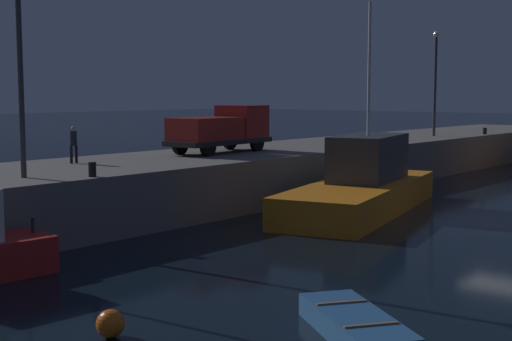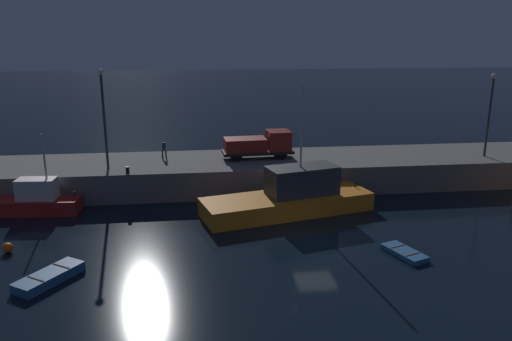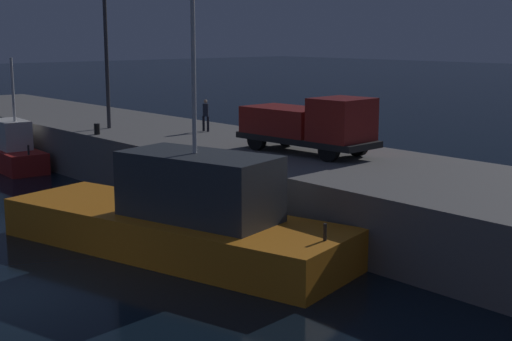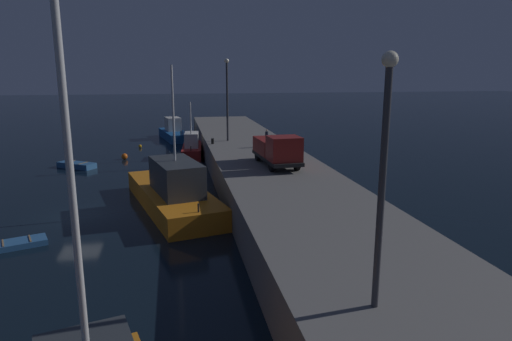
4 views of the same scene
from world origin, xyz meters
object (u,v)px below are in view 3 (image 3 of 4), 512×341
Objects in this scene: lamp_post_west at (106,38)px; dockworker at (206,113)px; utility_truck at (310,124)px; bollard_west at (97,129)px; fishing_trawler_red at (180,219)px; fishing_boat_white at (8,150)px.

dockworker is at bearing 35.07° from lamp_post_west.
utility_truck is 11.84× the size of bollard_west.
lamp_post_west reaches higher than utility_truck.
fishing_trawler_red is 19.31m from fishing_boat_white.
bollard_west is (6.96, 1.67, 1.72)m from fishing_boat_white.
bollard_west is at bearing 162.97° from fishing_trawler_red.
dockworker is 3.03× the size of bollard_west.
lamp_post_west is 4.96m from bollard_west.
fishing_trawler_red is at bearing -17.03° from bollard_west.
utility_truck is at bearing 18.86° from bollard_west.
fishing_boat_white is 11.67m from dockworker.
fishing_trawler_red is 1.67× the size of lamp_post_west.
utility_truck reaches higher than bollard_west.
fishing_boat_white is 1.24× the size of utility_truck.
dockworker is (4.30, 3.02, -3.70)m from lamp_post_west.
fishing_boat_white reaches higher than dockworker.
lamp_post_west reaches higher than fishing_boat_white.
dockworker is 5.36m from bollard_west.
fishing_boat_white is 7.36m from bollard_west.
fishing_boat_white is (-19.19, 2.08, -0.26)m from fishing_trawler_red.
fishing_trawler_red is at bearing -21.12° from lamp_post_west.
fishing_trawler_red is at bearing -6.19° from fishing_boat_white.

